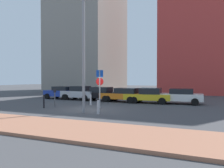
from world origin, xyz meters
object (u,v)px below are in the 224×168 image
Objects in this scene: parked_car_yellow at (148,95)px; traffic_bollard_near at (98,107)px; parking_sign_post at (100,84)px; parked_car_blue at (62,92)px; parking_meter at (55,96)px; traffic_bollard_far at (91,100)px; parked_car_black at (100,94)px; parked_car_silver at (80,93)px; parked_car_orange at (124,95)px; traffic_bollard_mid at (44,101)px; street_lamp at (84,45)px; parked_car_white at (179,96)px.

parked_car_yellow reaches higher than traffic_bollard_near.
parked_car_blue is at bearing 143.60° from parking_sign_post.
parking_meter is 1.60× the size of traffic_bollard_far.
parked_car_yellow is (5.34, -0.23, -0.00)m from parked_car_black.
parked_car_silver is 6.64m from parking_meter.
parked_car_black reaches higher than parked_car_blue.
parking_sign_post is at bearing -63.63° from parked_car_black.
parking_sign_post is at bearing -90.56° from parked_car_orange.
traffic_bollard_mid is (-1.47, -7.10, -0.22)m from parked_car_black.
traffic_bollard_near is (1.20, -0.15, -4.18)m from street_lamp.
traffic_bollard_near is 0.97× the size of traffic_bollard_far.
traffic_bollard_near is at bearing -100.21° from parked_car_yellow.
parked_car_white is at bearing 0.15° from parked_car_blue.
parked_car_blue is 7.77m from parked_car_orange.
parked_car_yellow is 1.02× the size of parked_car_white.
parked_car_blue is 3.85× the size of traffic_bollard_mid.
parked_car_yellow reaches higher than parked_car_blue.
parking_sign_post reaches higher than traffic_bollard_far.
parked_car_yellow is at bearing 40.58° from traffic_bollard_far.
parking_sign_post is 2.79m from traffic_bollard_far.
parking_meter reaches higher than parked_car_orange.
parked_car_silver is 10.22m from street_lamp.
traffic_bollard_near is at bearing -82.06° from parked_car_orange.
parked_car_blue is 10.29m from parked_car_yellow.
parking_meter is 0.97m from traffic_bollard_mid.
parked_car_silver is 10.59m from parked_car_white.
parked_car_white reaches higher than traffic_bollard_near.
parked_car_silver is at bearing 178.69° from parked_car_yellow.
parked_car_white is at bearing 7.66° from parked_car_yellow.
traffic_bollard_near is 5.11m from traffic_bollard_far.
traffic_bollard_near is at bearing -42.96° from parked_car_blue.
parked_car_orange is 4.99× the size of traffic_bollard_near.
traffic_bollard_far is (3.49, -3.86, -0.31)m from parked_car_silver.
parking_meter reaches higher than parked_car_black.
parked_car_black is 4.40× the size of traffic_bollard_mid.
parked_car_orange is 4.09m from traffic_bollard_far.
parked_car_blue is 4.95m from parked_car_black.
parking_meter is (4.09, -6.61, 0.20)m from parked_car_blue.
parked_car_blue is 4.32× the size of traffic_bollard_far.
parking_sign_post is (-5.38, -5.72, 1.18)m from parked_car_white.
parked_car_blue is at bearing -179.85° from parked_car_white.
parked_car_silver is 7.68m from parking_sign_post.
parked_car_silver is at bearing -178.93° from parked_car_white.
traffic_bollard_far is (-1.77, -3.68, -0.26)m from parked_car_orange.
parked_car_yellow is at bearing -2.48° from parked_car_black.
parked_car_black reaches higher than traffic_bollard_mid.
parked_car_white is (13.08, 0.03, -0.02)m from parked_car_blue.
street_lamp is at bearing -22.62° from parking_meter.
parked_car_orange is (5.27, -0.18, -0.04)m from parked_car_silver.
traffic_bollard_far is at bearing 112.40° from street_lamp.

